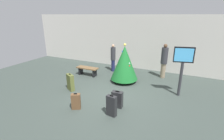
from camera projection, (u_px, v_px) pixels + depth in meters
ground_plane at (109, 96)px, 7.12m from camera, size 16.00×16.00×0.00m
back_wall at (140, 42)px, 10.28m from camera, size 16.00×0.20×3.35m
holiday_tree at (124, 63)px, 8.31m from camera, size 1.38×1.38×2.00m
flight_info_kiosk at (183, 63)px, 6.68m from camera, size 0.78×0.27×2.12m
waiting_bench at (87, 70)px, 9.38m from camera, size 1.26×0.44×0.48m
traveller_0 at (113, 57)px, 9.94m from camera, size 0.40×0.40×1.67m
traveller_1 at (164, 60)px, 8.85m from camera, size 0.46×0.46×1.88m
suitcase_0 at (112, 106)px, 5.61m from camera, size 0.37×0.21×0.79m
suitcase_1 at (76, 101)px, 6.05m from camera, size 0.38×0.32×0.63m
suitcase_2 at (117, 99)px, 6.15m from camera, size 0.42×0.24×0.67m
suitcase_3 at (70, 82)px, 7.53m from camera, size 0.47×0.37×0.80m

